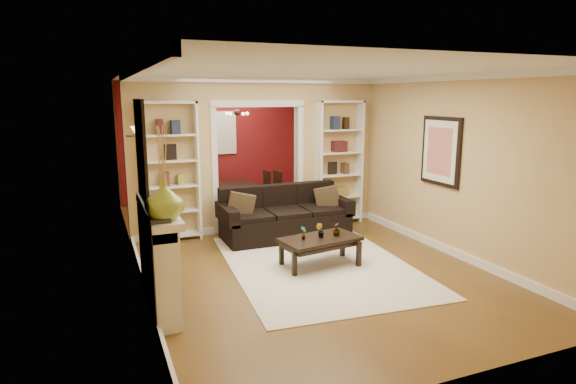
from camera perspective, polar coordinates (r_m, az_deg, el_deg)
name	(u,v)px	position (r m, az deg, el deg)	size (l,w,h in m)	color
floor	(282,246)	(7.79, -0.69, -6.47)	(8.00, 8.00, 0.00)	brown
ceiling	(282,74)	(7.43, -0.74, 13.79)	(8.00, 8.00, 0.00)	white
wall_back	(219,141)	(11.29, -8.19, 5.97)	(8.00, 8.00, 0.00)	tan
wall_front	(464,227)	(4.10, 20.17, -3.92)	(8.00, 8.00, 0.00)	tan
wall_left	(131,172)	(7.00, -18.14, 2.29)	(8.00, 8.00, 0.00)	tan
wall_right	(403,157)	(8.56, 13.48, 4.10)	(8.00, 8.00, 0.00)	tan
partition_wall	(257,155)	(8.61, -3.64, 4.43)	(4.50, 0.15, 2.70)	tan
red_back_panel	(219,143)	(11.26, -8.14, 5.80)	(4.44, 0.04, 2.64)	maroon
dining_window	(219,133)	(11.20, -8.13, 6.96)	(0.78, 0.03, 0.98)	#8CA5CC
area_rug	(318,264)	(7.00, 3.55, -8.52)	(2.46, 3.44, 0.01)	silver
sofa	(285,213)	(8.16, -0.32, -2.49)	(2.21, 0.95, 0.86)	black
pillow_left	(241,206)	(7.85, -5.59, -1.62)	(0.42, 0.12, 0.42)	#4F3B21
pillow_right	(327,198)	(8.41, 4.69, -0.77)	(0.40, 0.12, 0.40)	#4F3B21
coffee_table	(320,252)	(6.88, 3.80, -7.08)	(1.11, 0.60, 0.42)	black
plant_left	(303,233)	(6.69, 1.84, -4.86)	(0.10, 0.07, 0.19)	#336626
plant_center	(320,231)	(6.79, 3.84, -4.59)	(0.11, 0.09, 0.20)	#336626
plant_right	(337,229)	(6.91, 5.77, -4.41)	(0.11, 0.11, 0.19)	#336626
bookshelf_left	(171,172)	(8.12, -13.67, 2.28)	(0.90, 0.30, 2.30)	white
bookshelf_right	(339,163)	(9.09, 6.04, 3.48)	(0.90, 0.30, 2.30)	white
fireplace	(160,256)	(5.73, -14.93, -7.37)	(0.32, 1.70, 1.16)	white
vase	(164,200)	(4.94, -14.46, -0.95)	(0.39, 0.39, 0.40)	olive
mirror	(141,150)	(5.46, -17.04, 4.73)	(0.03, 0.95, 1.10)	silver
wall_sconce	(133,134)	(7.50, -17.92, 6.57)	(0.18, 0.18, 0.22)	#FFE0A5
framed_art	(440,151)	(7.73, 17.61, 4.63)	(0.04, 0.85, 1.05)	black
dining_table	(239,197)	(10.35, -5.86, -0.56)	(0.82, 1.47, 0.52)	black
dining_chair_nw	(217,194)	(9.90, -8.44, -0.25)	(0.41, 0.41, 0.83)	black
dining_chair_ne	(268,190)	(10.21, -2.44, 0.25)	(0.42, 0.42, 0.84)	black
dining_chair_sw	(210,190)	(10.48, -9.22, 0.23)	(0.39, 0.39, 0.78)	black
dining_chair_se	(259,187)	(10.77, -3.51, 0.58)	(0.37, 0.37, 0.75)	black
chandelier	(234,114)	(9.99, -6.46, 9.18)	(0.50, 0.50, 0.30)	#312116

